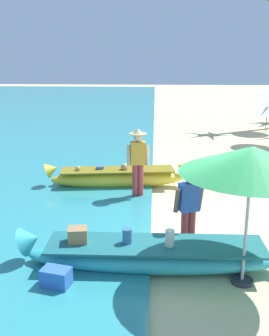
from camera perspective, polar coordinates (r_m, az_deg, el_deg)
The scene contains 8 objects.
ground_plane at distance 7.96m, azimuth 10.50°, elevation -11.10°, with size 80.00×80.00×0.00m, color beige.
boat_cyan_foreground at distance 7.04m, azimuth 2.81°, elevation -12.10°, with size 4.69×0.89×0.80m.
boat_yellow_midground at distance 11.08m, azimuth -2.37°, elevation -1.34°, with size 3.94×1.10×0.80m.
person_vendor_hatted at distance 10.01m, azimuth 0.49°, elevation 1.30°, with size 0.57×0.44×1.81m.
person_tourist_customer at distance 7.47m, azimuth 7.63°, elevation -5.42°, with size 0.58×0.37×1.56m.
patio_umbrella_large at distance 6.25m, azimuth 16.13°, elevation 1.00°, with size 2.16×2.16×2.26m.
parasol_row_2 at distance 19.70m, azimuth 18.33°, elevation 9.82°, with size 1.60×1.60×1.91m.
cooler_box at distance 6.63m, azimuth -10.91°, elevation -15.16°, with size 0.44×0.29×0.38m, color blue.
Camera 1 is at (-1.07, -7.02, 3.59)m, focal length 43.45 mm.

